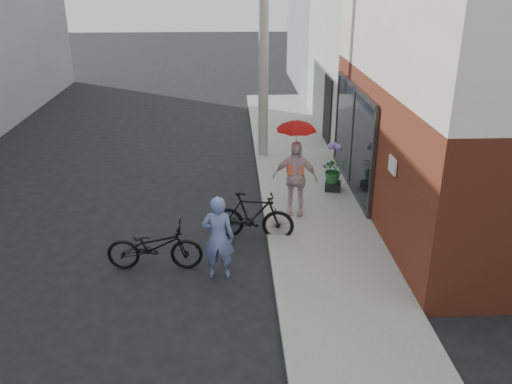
{
  "coord_description": "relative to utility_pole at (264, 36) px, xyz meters",
  "views": [
    {
      "loc": [
        0.18,
        -9.14,
        5.22
      ],
      "look_at": [
        0.65,
        0.75,
        1.1
      ],
      "focal_mm": 38.0,
      "sensor_mm": 36.0,
      "label": 1
    }
  ],
  "objects": [
    {
      "name": "ground",
      "position": [
        -1.1,
        -6.0,
        -3.5
      ],
      "size": [
        80.0,
        80.0,
        0.0
      ],
      "primitive_type": "plane",
      "color": "black",
      "rests_on": "ground"
    },
    {
      "name": "utility_pole",
      "position": [
        0.0,
        0.0,
        0.0
      ],
      "size": [
        0.28,
        0.28,
        7.0
      ],
      "primitive_type": "cylinder",
      "color": "#9E9E99",
      "rests_on": "ground"
    },
    {
      "name": "officer",
      "position": [
        -1.19,
        -6.57,
        -2.71
      ],
      "size": [
        0.61,
        0.42,
        1.58
      ],
      "primitive_type": "imported",
      "rotation": [
        0.0,
        0.0,
        3.06
      ],
      "color": "#6579B4",
      "rests_on": "ground"
    },
    {
      "name": "kimono_woman",
      "position": [
        0.45,
        -4.17,
        -2.54
      ],
      "size": [
        1.06,
        0.65,
        1.68
      ],
      "primitive_type": "imported",
      "rotation": [
        0.0,
        0.0,
        -0.26
      ],
      "color": "silver",
      "rests_on": "sidewalk"
    },
    {
      "name": "curb",
      "position": [
        -0.16,
        -4.0,
        -3.44
      ],
      "size": [
        0.12,
        24.0,
        0.12
      ],
      "primitive_type": "cube",
      "color": "#9E9E99",
      "rests_on": "ground"
    },
    {
      "name": "sidewalk",
      "position": [
        1.0,
        -4.0,
        -3.44
      ],
      "size": [
        2.2,
        24.0,
        0.12
      ],
      "primitive_type": "cube",
      "color": "gray",
      "rests_on": "ground"
    },
    {
      "name": "plaster_building",
      "position": [
        6.1,
        3.0,
        0.0
      ],
      "size": [
        8.0,
        6.0,
        7.0
      ],
      "primitive_type": "cube",
      "color": "silver",
      "rests_on": "ground"
    },
    {
      "name": "planter",
      "position": [
        1.56,
        -2.85,
        -3.28
      ],
      "size": [
        0.45,
        0.45,
        0.2
      ],
      "primitive_type": "cube",
      "rotation": [
        0.0,
        0.0,
        -0.22
      ],
      "color": "black",
      "rests_on": "sidewalk"
    },
    {
      "name": "bike_left",
      "position": [
        -2.37,
        -6.23,
        -3.04
      ],
      "size": [
        1.78,
        0.66,
        0.93
      ],
      "primitive_type": "imported",
      "rotation": [
        0.0,
        0.0,
        1.54
      ],
      "color": "black",
      "rests_on": "ground"
    },
    {
      "name": "bike_right",
      "position": [
        -0.51,
        -5.11,
        -2.99
      ],
      "size": [
        1.76,
        0.79,
        1.02
      ],
      "primitive_type": "imported",
      "rotation": [
        0.0,
        0.0,
        1.38
      ],
      "color": "black",
      "rests_on": "ground"
    },
    {
      "name": "east_building_far",
      "position": [
        6.1,
        10.0,
        0.0
      ],
      "size": [
        8.0,
        8.0,
        7.0
      ],
      "primitive_type": "cube",
      "color": "gray",
      "rests_on": "ground"
    },
    {
      "name": "parasol",
      "position": [
        0.45,
        -4.17,
        -1.33
      ],
      "size": [
        0.83,
        0.83,
        0.73
      ],
      "primitive_type": "imported",
      "color": "red",
      "rests_on": "kimono_woman"
    },
    {
      "name": "potted_plant",
      "position": [
        1.56,
        -2.85,
        -2.85
      ],
      "size": [
        0.59,
        0.51,
        0.66
      ],
      "primitive_type": "imported",
      "color": "#28642E",
      "rests_on": "planter"
    }
  ]
}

